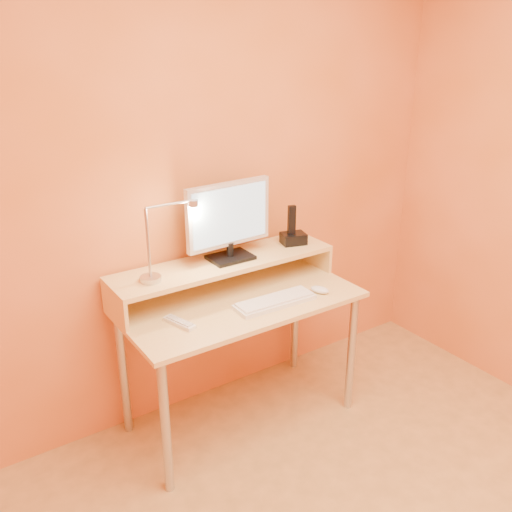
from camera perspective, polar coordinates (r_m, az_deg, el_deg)
wall_back at (r=2.85m, az=-5.22°, el=7.52°), size 3.00×0.04×2.50m
desk_leg_fl at (r=2.57m, az=-9.30°, el=-17.05°), size 0.04×0.04×0.69m
desk_leg_fr at (r=3.08m, az=9.79°, el=-9.84°), size 0.04×0.04×0.69m
desk_leg_bl at (r=2.95m, az=-13.50°, el=-11.72°), size 0.04×0.04×0.69m
desk_leg_br at (r=3.41m, az=4.04°, el=-6.28°), size 0.04×0.04×0.69m
desk_lower at (r=2.78m, az=-1.64°, el=-4.73°), size 1.20×0.60×0.02m
shelf_riser_left at (r=2.64m, az=-14.38°, el=-5.01°), size 0.02×0.30×0.14m
shelf_riser_right at (r=3.18m, az=5.93°, el=0.24°), size 0.02×0.30×0.14m
desk_shelf at (r=2.83m, az=-3.30°, el=-0.70°), size 1.20×0.30×0.02m
monitor_foot at (r=2.84m, az=-2.66°, el=-0.14°), size 0.22×0.16×0.02m
monitor_neck at (r=2.82m, az=-2.68°, el=0.69°), size 0.04×0.04×0.07m
monitor_panel at (r=2.77m, az=-2.85°, el=4.32°), size 0.48×0.06×0.33m
monitor_back at (r=2.79m, az=-3.10°, el=4.44°), size 0.43×0.03×0.28m
monitor_screen at (r=2.76m, az=-2.65°, el=4.23°), size 0.43×0.03×0.28m
lamp_base at (r=2.63m, az=-10.79°, el=-2.32°), size 0.10×0.10×0.02m
lamp_post at (r=2.56m, az=-11.07°, el=1.31°), size 0.01×0.01×0.33m
lamp_arm at (r=2.56m, az=-8.86°, el=5.31°), size 0.24×0.01×0.01m
lamp_head at (r=2.61m, az=-6.46°, el=5.44°), size 0.04×0.04×0.03m
lamp_bulb at (r=2.61m, az=-6.44°, el=5.10°), size 0.03×0.03×0.00m
phone_dock at (r=3.05m, az=3.87°, el=1.82°), size 0.15×0.13×0.06m
phone_handset at (r=3.00m, az=3.70°, el=3.74°), size 0.05×0.03×0.16m
phone_led at (r=3.04m, az=5.13°, el=1.70°), size 0.01×0.00×0.04m
keyboard at (r=2.73m, az=1.97°, el=-4.76°), size 0.42×0.14×0.02m
mouse at (r=2.86m, az=6.59°, el=-3.47°), size 0.09×0.11×0.03m
remote_control at (r=2.56m, az=-7.88°, el=-6.84°), size 0.09×0.18×0.02m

